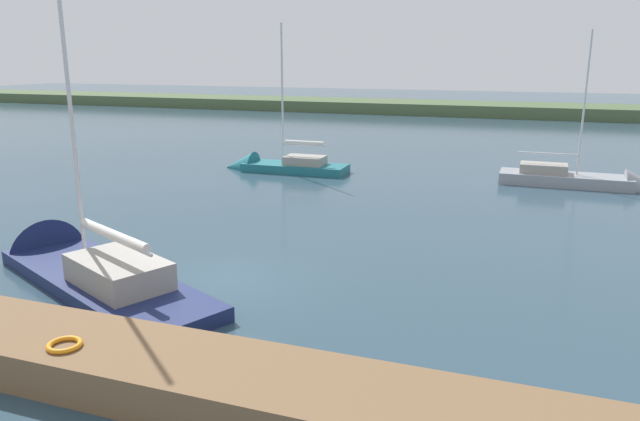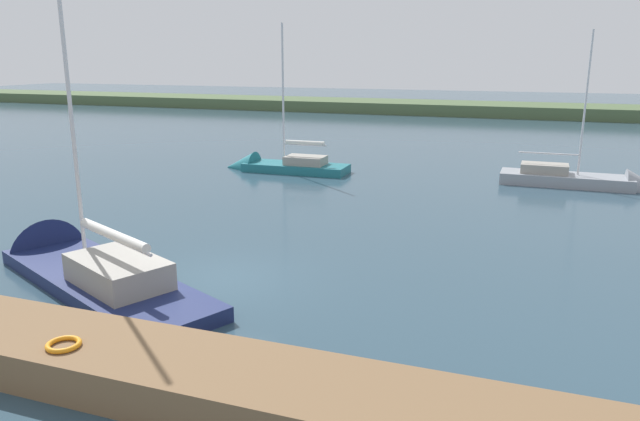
{
  "view_description": "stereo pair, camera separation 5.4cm",
  "coord_description": "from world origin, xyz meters",
  "px_view_note": "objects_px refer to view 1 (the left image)",
  "views": [
    {
      "loc": [
        -7.97,
        14.03,
        6.13
      ],
      "look_at": [
        -1.7,
        -3.42,
        1.36
      ],
      "focal_mm": 33.7,
      "sensor_mm": 36.0,
      "label": 1
    },
    {
      "loc": [
        -8.02,
        14.01,
        6.13
      ],
      "look_at": [
        -1.7,
        -3.42,
        1.36
      ],
      "focal_mm": 33.7,
      "sensor_mm": 36.0,
      "label": 2
    }
  ],
  "objects_px": {
    "sailboat_near_dock": "(587,184)",
    "sailboat_mid_channel": "(75,268)",
    "life_ring_buoy": "(65,345)",
    "sailboat_inner_slip": "(275,169)"
  },
  "relations": [
    {
      "from": "sailboat_near_dock",
      "to": "sailboat_mid_channel",
      "type": "bearing_deg",
      "value": -128.96
    },
    {
      "from": "life_ring_buoy",
      "to": "sailboat_near_dock",
      "type": "distance_m",
      "value": 25.35
    },
    {
      "from": "sailboat_near_dock",
      "to": "sailboat_mid_channel",
      "type": "xyz_separation_m",
      "value": [
        14.88,
        17.98,
        0.01
      ]
    },
    {
      "from": "life_ring_buoy",
      "to": "sailboat_near_dock",
      "type": "xyz_separation_m",
      "value": [
        -10.61,
        -23.01,
        -0.72
      ]
    },
    {
      "from": "life_ring_buoy",
      "to": "sailboat_mid_channel",
      "type": "height_order",
      "value": "sailboat_mid_channel"
    },
    {
      "from": "life_ring_buoy",
      "to": "sailboat_inner_slip",
      "type": "xyz_separation_m",
      "value": [
        5.3,
        -21.74,
        -0.73
      ]
    },
    {
      "from": "sailboat_near_dock",
      "to": "sailboat_mid_channel",
      "type": "height_order",
      "value": "sailboat_mid_channel"
    },
    {
      "from": "sailboat_inner_slip",
      "to": "sailboat_mid_channel",
      "type": "relative_size",
      "value": 0.8
    },
    {
      "from": "sailboat_near_dock",
      "to": "sailboat_inner_slip",
      "type": "relative_size",
      "value": 0.94
    },
    {
      "from": "life_ring_buoy",
      "to": "sailboat_mid_channel",
      "type": "xyz_separation_m",
      "value": [
        4.28,
        -5.03,
        -0.71
      ]
    }
  ]
}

